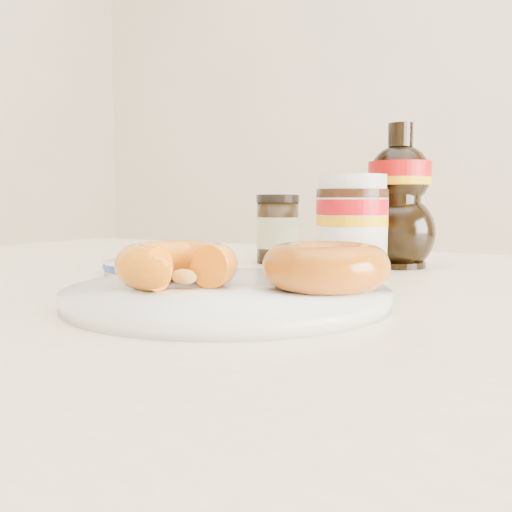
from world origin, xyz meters
The scene contains 8 objects.
dining_table centered at (0.00, 0.10, 0.67)m, with size 1.40×0.90×0.75m.
plate centered at (-0.01, -0.02, 0.76)m, with size 0.27×0.27×0.01m.
donut_bitten centered at (-0.05, -0.04, 0.78)m, with size 0.10×0.10×0.04m, color orange.
donut_whole centered at (0.07, 0.01, 0.78)m, with size 0.10×0.10×0.04m, color #934409.
nutella_jar centered at (0.03, 0.20, 0.81)m, with size 0.08×0.08×0.11m.
syrup_bottle centered at (0.05, 0.30, 0.84)m, with size 0.09×0.08×0.18m, color black, non-canonical shape.
dark_jar centered at (-0.11, 0.27, 0.80)m, with size 0.06×0.06×0.09m.
blue_rim_saucer centered at (-0.17, 0.12, 0.76)m, with size 0.15×0.15×0.02m.
Camera 1 is at (0.24, -0.42, 0.83)m, focal length 40.00 mm.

